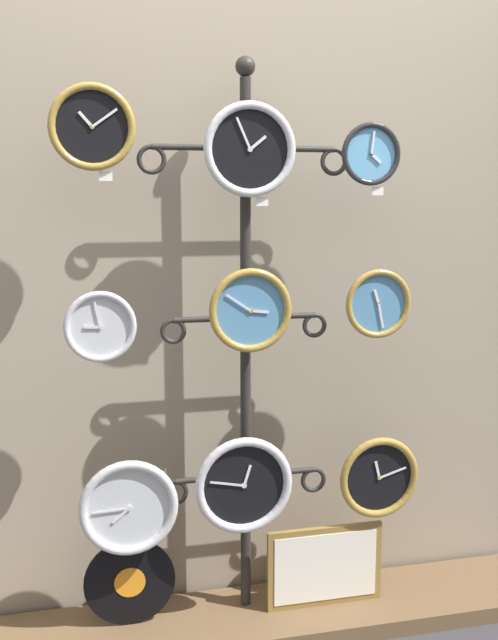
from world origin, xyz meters
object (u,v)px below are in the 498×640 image
clock_middle_right (378,304)px  clock_bottom_left (129,507)px  clock_bottom_center (244,485)px  picture_frame (325,566)px  clock_bottom_right (379,477)px  display_stand (246,469)px  clock_middle_center (250,310)px  clock_middle_left (100,327)px  vinyl_record (130,582)px  clock_top_right (370,154)px  clock_top_center (250,149)px  clock_top_left (92,127)px

clock_middle_right → clock_bottom_left: (-0.84, -0.00, -0.64)m
clock_bottom_center → picture_frame: clock_bottom_center is taller
clock_bottom_left → clock_bottom_right: bearing=0.8°
display_stand → clock_middle_center: bearing=-94.7°
clock_bottom_center → picture_frame: 0.47m
clock_middle_left → vinyl_record: 0.89m
clock_bottom_left → clock_bottom_right: size_ratio=1.10×
clock_middle_right → clock_bottom_center: size_ratio=0.71×
clock_middle_center → clock_bottom_right: (0.47, 0.01, -0.61)m
clock_top_right → clock_middle_right: clock_top_right is taller
clock_bottom_left → clock_top_center: bearing=1.9°
clock_bottom_left → picture_frame: clock_bottom_left is taller
display_stand → vinyl_record: size_ratio=6.30×
clock_top_left → clock_top_center: 0.48m
clock_middle_right → clock_middle_left: bearing=-179.5°
clock_middle_right → picture_frame: (-0.16, 0.03, -0.94)m
clock_top_center → clock_middle_right: 0.66m
display_stand → clock_top_left: 1.24m
clock_top_left → clock_middle_right: bearing=-0.3°
clock_middle_left → vinyl_record: (0.07, 0.07, -0.89)m
clock_top_center → clock_bottom_right: clock_top_center is taller
display_stand → clock_bottom_center: bearing=-106.2°
clock_top_center → vinyl_record: (-0.40, 0.05, -1.43)m
clock_bottom_center → clock_bottom_right: (0.49, 0.03, -0.03)m
vinyl_record → clock_bottom_center: bearing=-12.4°
clock_top_center → picture_frame: 1.46m
clock_top_center → clock_bottom_left: (-0.40, -0.01, -1.13)m
clock_middle_center → clock_middle_right: size_ratio=1.17×
clock_middle_left → clock_middle_right: size_ratio=0.95×
clock_top_left → clock_middle_left: clock_top_left is taller
clock_bottom_right → vinyl_record: 0.92m
display_stand → clock_top_center: (-0.01, -0.09, 1.08)m
clock_top_right → clock_middle_left: bearing=-177.8°
clock_top_left → clock_top_center: bearing=0.9°
clock_top_center → clock_bottom_center: 1.09m
clock_bottom_center → clock_middle_left: bearing=178.5°
clock_top_left → clock_top_right: size_ratio=1.25×
clock_middle_center → clock_middle_right: bearing=-0.1°
display_stand → clock_top_right: 1.14m
clock_top_center → vinyl_record: clock_top_center is taller
clock_middle_left → clock_bottom_left: size_ratio=0.69×
display_stand → clock_middle_right: display_stand is taller
clock_top_right → clock_middle_left: clock_top_right is taller
clock_top_right → clock_bottom_left: 1.39m
clock_middle_right → vinyl_record: clock_middle_right is taller
clock_top_left → clock_middle_right: size_ratio=1.10×
clock_middle_right → clock_bottom_left: clock_middle_right is taller
clock_top_right → clock_bottom_right: clock_top_right is taller
clock_top_center → clock_middle_right: bearing=-1.7°
clock_top_center → clock_middle_left: bearing=-177.4°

